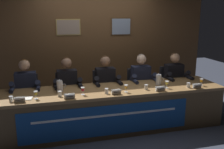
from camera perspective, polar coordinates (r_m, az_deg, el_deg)
ground_plane at (r=4.64m, az=0.00°, el=-11.76°), size 12.00×12.00×0.00m
wall_back_panelled at (r=5.67m, az=-3.82°, el=6.65°), size 5.11×0.14×2.60m
conference_table at (r=4.33m, az=0.34°, el=-6.36°), size 3.91×0.89×0.72m
chair_far_left at (r=4.95m, az=-18.44°, el=-5.46°), size 0.44×0.45×0.89m
panelist_far_left at (r=4.68m, az=-18.82°, el=-3.05°), size 0.51×0.48×1.22m
nameplate_far_left at (r=3.94m, az=-20.12°, el=-5.35°), size 0.16×0.06×0.08m
juice_glass_far_left at (r=4.00m, az=-16.79°, el=-4.12°), size 0.06×0.06×0.12m
water_cup_far_left at (r=4.01m, az=-21.79°, el=-5.20°), size 0.06×0.06×0.08m
chair_left at (r=4.94m, az=-10.04°, el=-4.96°), size 0.44×0.45×0.89m
panelist_left at (r=4.67m, az=-9.96°, el=-2.52°), size 0.51×0.48×1.22m
nameplate_left at (r=3.91m, az=-9.54°, el=-4.86°), size 0.16×0.06×0.08m
juice_glass_left at (r=4.06m, az=-6.60°, el=-3.38°), size 0.06×0.06×0.12m
water_cup_left at (r=4.04m, az=-11.69°, el=-4.34°), size 0.06×0.06×0.08m
chair_center at (r=5.05m, az=-1.81°, el=-4.37°), size 0.44×0.45×0.89m
panelist_center at (r=4.78m, az=-1.30°, el=-1.94°), size 0.51×0.48×1.22m
nameplate_center at (r=4.07m, az=0.98°, el=-3.92°), size 0.15×0.06×0.08m
juice_glass_center at (r=4.17m, az=3.17°, el=-2.85°), size 0.06×0.06×0.12m
water_cup_center at (r=4.10m, az=-1.24°, el=-3.79°), size 0.06×0.06×0.08m
chair_right at (r=5.25m, az=5.92°, el=-3.73°), size 0.44×0.45×0.89m
panelist_right at (r=4.99m, az=6.79°, el=-1.36°), size 0.51×0.48×1.22m
nameplate_right at (r=4.31m, az=10.86°, el=-3.15°), size 0.17×0.06×0.08m
juice_glass_right at (r=4.49m, az=12.26°, el=-1.93°), size 0.06×0.06×0.12m
water_cup_right at (r=4.35m, az=7.70°, el=-2.88°), size 0.06×0.06×0.08m
chair_far_right at (r=5.53m, az=12.95°, el=-3.08°), size 0.44×0.45×0.89m
panelist_far_right at (r=5.29m, az=14.10°, el=-0.82°), size 0.51×0.48×1.22m
nameplate_far_right at (r=4.64m, az=18.63°, el=-2.44°), size 0.15×0.06×0.08m
juice_glass_far_right at (r=4.82m, az=19.50°, el=-1.35°), size 0.06×0.06×0.12m
water_cup_far_right at (r=4.63m, az=16.84°, el=-2.35°), size 0.06×0.06×0.08m
water_pitcher_left_side at (r=4.27m, az=-11.67°, el=-2.59°), size 0.15×0.10×0.21m
water_pitcher_right_side at (r=4.67m, az=10.46°, el=-1.13°), size 0.15×0.10×0.21m
document_stack_far_left at (r=4.08m, az=-19.00°, el=-5.15°), size 0.23×0.18×0.01m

